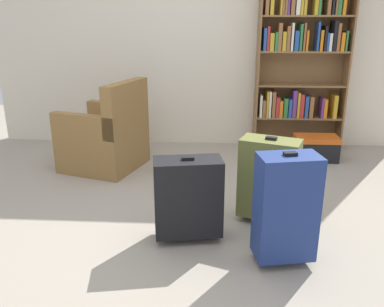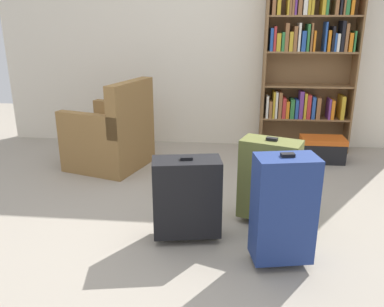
{
  "view_description": "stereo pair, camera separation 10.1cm",
  "coord_description": "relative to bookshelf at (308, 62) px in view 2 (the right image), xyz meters",
  "views": [
    {
      "loc": [
        0.23,
        -2.58,
        1.46
      ],
      "look_at": [
        0.06,
        0.11,
        0.55
      ],
      "focal_mm": 37.17,
      "sensor_mm": 36.0,
      "label": 1
    },
    {
      "loc": [
        0.33,
        -2.57,
        1.46
      ],
      "look_at": [
        0.06,
        0.11,
        0.55
      ],
      "focal_mm": 37.17,
      "sensor_mm": 36.0,
      "label": 2
    }
  ],
  "objects": [
    {
      "name": "armchair",
      "position": [
        -2.05,
        -0.78,
        -0.7
      ],
      "size": [
        0.88,
        0.88,
        0.9
      ],
      "color": "olive",
      "rests_on": "ground"
    },
    {
      "name": "bookshelf",
      "position": [
        0.0,
        0.0,
        0.0
      ],
      "size": [
        1.0,
        0.26,
        1.86
      ],
      "color": "brown",
      "rests_on": "ground"
    },
    {
      "name": "suitcase_navy_blue",
      "position": [
        -0.5,
        -2.4,
        -0.64
      ],
      "size": [
        0.4,
        0.28,
        0.73
      ],
      "color": "navy",
      "rests_on": "ground"
    },
    {
      "name": "storage_box",
      "position": [
        0.16,
        -0.41,
        -0.88
      ],
      "size": [
        0.46,
        0.28,
        0.26
      ],
      "color": "black",
      "rests_on": "ground"
    },
    {
      "name": "back_wall",
      "position": [
        -1.17,
        0.18,
        0.28
      ],
      "size": [
        4.85,
        0.1,
        2.6
      ],
      "primitive_type": "cube",
      "color": "beige",
      "rests_on": "ground"
    },
    {
      "name": "suitcase_black",
      "position": [
        -1.12,
        -2.16,
        -0.7
      ],
      "size": [
        0.49,
        0.3,
        0.61
      ],
      "color": "black",
      "rests_on": "ground"
    },
    {
      "name": "suitcase_olive",
      "position": [
        -0.54,
        -1.86,
        -0.67
      ],
      "size": [
        0.47,
        0.35,
        0.67
      ],
      "color": "brown",
      "rests_on": "ground"
    },
    {
      "name": "mug",
      "position": [
        -1.52,
        -0.9,
        -0.97
      ],
      "size": [
        0.12,
        0.08,
        0.1
      ],
      "color": "white",
      "rests_on": "ground"
    },
    {
      "name": "ground_plane",
      "position": [
        -1.17,
        -2.03,
        -1.02
      ],
      "size": [
        8.5,
        8.5,
        0.0
      ],
      "primitive_type": "plane",
      "color": "#9E9384"
    }
  ]
}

